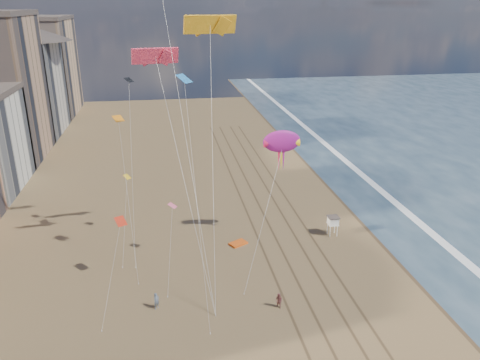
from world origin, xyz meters
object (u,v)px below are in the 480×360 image
Objects in this scene: lifeguard_stand at (333,221)px; kite_flyer_a at (156,301)px; show_kite at (282,142)px; grounded_kite at (238,243)px; kite_flyer_b at (279,301)px.

lifeguard_stand is 27.38m from kite_flyer_a.
lifeguard_stand is 1.52× the size of kite_flyer_a.
lifeguard_stand is 0.15× the size of show_kite.
kite_flyer_a is (-24.08, -12.98, -1.23)m from lifeguard_stand.
show_kite is (5.71, 0.67, 13.67)m from grounded_kite.
show_kite is at bearing -21.81° from grounded_kite.
grounded_kite is 1.30× the size of kite_flyer_b.
kite_flyer_a is (-10.74, -12.45, 0.79)m from grounded_kite.
show_kite is 10.94× the size of kite_flyer_b.
lifeguard_stand is at bearing -1.08° from show_kite.
show_kite is 20.28m from kite_flyer_b.
kite_flyer_a is at bearing -141.43° from show_kite.
kite_flyer_b is (12.75, -2.05, -0.05)m from kite_flyer_a.
kite_flyer_a is 12.91m from kite_flyer_b.
kite_flyer_b is at bearing -110.68° from grounded_kite.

